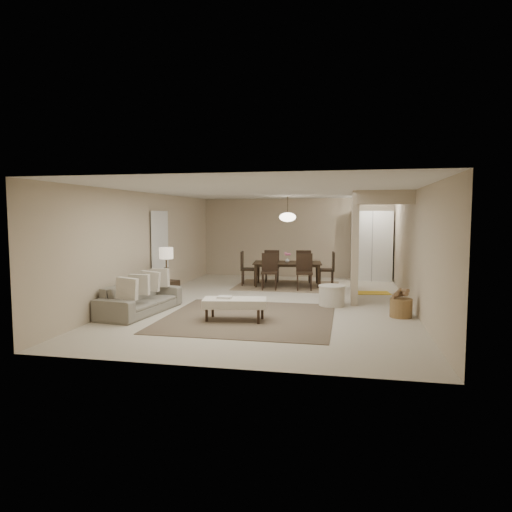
% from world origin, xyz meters
% --- Properties ---
extents(floor, '(9.00, 9.00, 0.00)m').
position_xyz_m(floor, '(0.00, 0.00, 0.00)').
color(floor, beige).
rests_on(floor, ground).
extents(ceiling, '(9.00, 9.00, 0.00)m').
position_xyz_m(ceiling, '(0.00, 0.00, 2.50)').
color(ceiling, white).
rests_on(ceiling, back_wall).
extents(back_wall, '(6.00, 0.00, 6.00)m').
position_xyz_m(back_wall, '(0.00, 4.50, 1.25)').
color(back_wall, '#C6B396').
rests_on(back_wall, floor).
extents(left_wall, '(0.00, 9.00, 9.00)m').
position_xyz_m(left_wall, '(-3.00, 0.00, 1.25)').
color(left_wall, '#C6B396').
rests_on(left_wall, floor).
extents(right_wall, '(0.00, 9.00, 9.00)m').
position_xyz_m(right_wall, '(3.00, 0.00, 1.25)').
color(right_wall, '#C6B396').
rests_on(right_wall, floor).
extents(partition, '(0.15, 2.50, 2.50)m').
position_xyz_m(partition, '(1.80, 1.25, 1.25)').
color(partition, '#C6B396').
rests_on(partition, floor).
extents(doorway, '(0.04, 0.90, 2.04)m').
position_xyz_m(doorway, '(-2.97, 0.60, 1.02)').
color(doorway, black).
rests_on(doorway, floor).
extents(pantry_cabinet, '(1.20, 0.55, 2.10)m').
position_xyz_m(pantry_cabinet, '(2.35, 4.15, 1.05)').
color(pantry_cabinet, white).
rests_on(pantry_cabinet, floor).
extents(flush_light, '(0.44, 0.44, 0.05)m').
position_xyz_m(flush_light, '(2.30, 3.20, 2.46)').
color(flush_light, white).
rests_on(flush_light, ceiling).
extents(living_rug, '(3.20, 3.20, 0.01)m').
position_xyz_m(living_rug, '(-0.21, -1.59, 0.01)').
color(living_rug, brown).
rests_on(living_rug, floor).
extents(sofa, '(2.14, 1.04, 0.60)m').
position_xyz_m(sofa, '(-2.45, -1.59, 0.30)').
color(sofa, gray).
rests_on(sofa, floor).
extents(ottoman_bench, '(1.24, 0.72, 0.42)m').
position_xyz_m(ottoman_bench, '(-0.41, -1.89, 0.34)').
color(ottoman_bench, beige).
rests_on(ottoman_bench, living_rug).
extents(side_table, '(0.53, 0.53, 0.48)m').
position_xyz_m(side_table, '(-2.40, -0.34, 0.24)').
color(side_table, black).
rests_on(side_table, floor).
extents(table_lamp, '(0.32, 0.32, 0.76)m').
position_xyz_m(table_lamp, '(-2.40, -0.34, 1.05)').
color(table_lamp, '#42321C').
rests_on(table_lamp, side_table).
extents(round_pouf, '(0.58, 0.58, 0.45)m').
position_xyz_m(round_pouf, '(1.32, -0.10, 0.22)').
color(round_pouf, beige).
rests_on(round_pouf, floor).
extents(wicker_basket, '(0.56, 0.56, 0.36)m').
position_xyz_m(wicker_basket, '(2.67, -0.95, 0.18)').
color(wicker_basket, brown).
rests_on(wicker_basket, floor).
extents(dining_rug, '(2.80, 2.10, 0.01)m').
position_xyz_m(dining_rug, '(-0.00, 2.51, 0.01)').
color(dining_rug, '#8C7756').
rests_on(dining_rug, floor).
extents(dining_table, '(1.99, 1.25, 0.66)m').
position_xyz_m(dining_table, '(-0.00, 2.51, 0.33)').
color(dining_table, black).
rests_on(dining_table, dining_rug).
extents(dining_chairs, '(2.61, 2.00, 0.96)m').
position_xyz_m(dining_chairs, '(-0.00, 2.51, 0.48)').
color(dining_chairs, black).
rests_on(dining_chairs, dining_rug).
extents(vase, '(0.15, 0.15, 0.13)m').
position_xyz_m(vase, '(-0.00, 2.51, 0.73)').
color(vase, silver).
rests_on(vase, dining_table).
extents(yellow_mat, '(0.95, 0.66, 0.01)m').
position_xyz_m(yellow_mat, '(2.27, 1.78, 0.01)').
color(yellow_mat, gold).
rests_on(yellow_mat, floor).
extents(pendant_light, '(0.46, 0.46, 0.71)m').
position_xyz_m(pendant_light, '(-0.00, 2.51, 1.92)').
color(pendant_light, '#42321C').
rests_on(pendant_light, ceiling).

